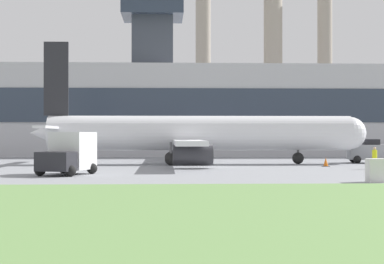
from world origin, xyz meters
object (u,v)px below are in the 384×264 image
Objects in this scene: pushback_tug at (371,152)px; baggage_truck at (69,154)px; airplane at (195,134)px; ground_crew_person at (375,158)px.

pushback_tug is 0.88× the size of baggage_truck.
airplane is 17.74× the size of ground_crew_person.
airplane is 7.00× the size of pushback_tug.
baggage_truck is (-8.74, -14.00, -1.29)m from airplane.
baggage_truck is 22.34m from ground_crew_person.
airplane reaches higher than baggage_truck.
ground_crew_person is at bearing -106.59° from pushback_tug.
airplane is 16.16m from pushback_tug.
baggage_truck is at bearing -121.98° from airplane.
baggage_truck is at bearing -165.70° from ground_crew_person.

